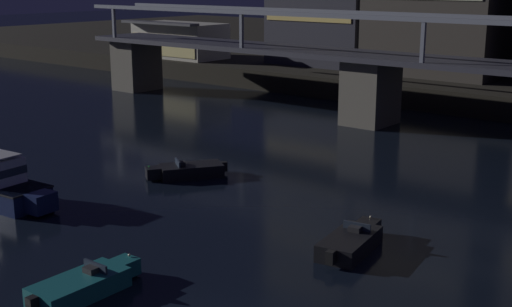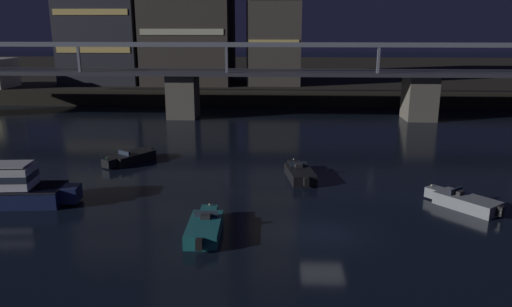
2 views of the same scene
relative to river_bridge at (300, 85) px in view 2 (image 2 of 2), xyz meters
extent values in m
plane|color=black|center=(0.00, -35.81, -4.30)|extent=(400.00, 400.00, 0.00)
cube|color=black|center=(0.00, 48.01, -3.20)|extent=(240.00, 80.00, 2.20)
cube|color=#605B51|center=(-14.94, 0.01, -1.52)|extent=(3.60, 4.40, 5.55)
cube|color=#605B51|center=(14.94, 0.01, -1.52)|extent=(3.60, 4.40, 5.55)
cube|color=#33333D|center=(0.00, 0.01, 1.48)|extent=(95.67, 6.40, 0.45)
cube|color=slate|center=(0.00, -2.89, 4.90)|extent=(95.67, 0.36, 0.36)
cube|color=slate|center=(0.00, 2.91, 4.90)|extent=(95.67, 0.36, 0.36)
cube|color=slate|center=(-26.90, -2.89, 3.30)|extent=(0.30, 0.30, 3.20)
cube|color=slate|center=(-8.97, -2.89, 3.30)|extent=(0.30, 0.30, 3.20)
cube|color=slate|center=(8.97, -2.89, 3.30)|extent=(0.30, 0.30, 3.20)
cube|color=#F2D172|center=(-31.50, 13.92, 3.54)|extent=(11.58, 0.10, 0.90)
cube|color=#F2D172|center=(-31.50, 13.92, 9.18)|extent=(11.58, 0.10, 0.90)
cube|color=beige|center=(-17.51, 13.50, 6.25)|extent=(12.76, 0.10, 0.90)
cube|color=#F2D172|center=(-3.56, 14.75, 4.63)|extent=(7.73, 0.10, 0.90)
cube|color=#19234C|center=(-20.92, -32.05, -3.70)|extent=(8.21, 3.33, 1.20)
cube|color=#19234C|center=(-16.39, -31.63, -3.62)|extent=(1.23, 1.53, 1.04)
cube|color=black|center=(-20.92, -32.05, -3.15)|extent=(8.29, 3.41, 0.10)
cube|color=white|center=(-20.32, -32.00, -2.40)|extent=(3.38, 2.39, 1.40)
cube|color=#283342|center=(-20.32, -32.00, -2.35)|extent=(3.42, 2.43, 0.44)
cube|color=silver|center=(-20.32, -32.00, -1.55)|extent=(3.04, 2.15, 0.08)
cube|color=gray|center=(9.61, -31.36, -3.90)|extent=(3.89, 4.15, 0.80)
cube|color=gray|center=(8.07, -29.52, -3.85)|extent=(1.34, 1.33, 0.70)
cube|color=#283342|center=(9.07, -30.71, -3.32)|extent=(1.10, 0.94, 0.36)
cube|color=#262628|center=(9.23, -30.90, -3.38)|extent=(0.69, 0.67, 0.24)
cube|color=black|center=(10.99, -33.02, -3.80)|extent=(0.51, 0.51, 0.60)
sphere|color=beige|center=(7.91, -29.33, -3.42)|extent=(0.12, 0.12, 0.12)
cube|color=black|center=(-0.94, -25.67, -3.90)|extent=(2.42, 4.15, 0.80)
cube|color=black|center=(-1.33, -23.29, -3.85)|extent=(1.13, 1.05, 0.70)
cube|color=#283342|center=(-1.08, -24.83, -3.32)|extent=(1.35, 0.32, 0.36)
cube|color=#262628|center=(-1.04, -25.07, -3.38)|extent=(0.62, 0.49, 0.24)
cube|color=black|center=(-0.58, -27.79, -3.80)|extent=(0.41, 0.41, 0.60)
sphere|color=beige|center=(-1.38, -23.05, -3.42)|extent=(0.12, 0.12, 0.12)
cube|color=black|center=(-15.33, -21.38, -3.90)|extent=(3.66, 4.25, 0.80)
cube|color=black|center=(-16.65, -23.39, -3.85)|extent=(1.32, 1.30, 0.70)
cube|color=#283342|center=(-15.80, -22.09, -3.32)|extent=(1.18, 0.83, 0.36)
cube|color=#262628|center=(-15.66, -21.89, -3.38)|extent=(0.69, 0.64, 0.24)
cube|color=black|center=(-14.14, -19.59, -3.80)|extent=(0.50, 0.50, 0.60)
sphere|color=#33D84C|center=(-16.79, -23.60, -3.42)|extent=(0.12, 0.12, 0.12)
cube|color=#196066|center=(-6.74, -36.40, -3.90)|extent=(1.90, 3.95, 0.80)
cube|color=#196066|center=(-6.80, -34.00, -3.85)|extent=(1.01, 0.93, 0.70)
cube|color=#283342|center=(-6.76, -35.55, -3.32)|extent=(1.35, 0.13, 0.36)
cube|color=#262628|center=(-6.76, -35.80, -3.38)|extent=(0.57, 0.41, 0.24)
cube|color=black|center=(-6.68, -38.55, -3.80)|extent=(0.37, 0.37, 0.60)
sphere|color=beige|center=(-6.81, -33.75, -3.42)|extent=(0.12, 0.12, 0.12)
camera|label=1|loc=(14.74, -51.54, 8.00)|focal=48.84mm
camera|label=2|loc=(-2.61, -61.61, 7.21)|focal=34.19mm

